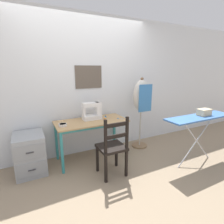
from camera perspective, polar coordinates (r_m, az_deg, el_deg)
The scene contains 13 objects.
ground_plane at distance 3.12m, azimuth -4.46°, elevation -16.96°, with size 14.00×14.00×0.00m, color gray.
wall_back at distance 3.29m, azimuth -9.16°, elevation 8.14°, with size 10.00×0.07×2.55m.
sewing_table at distance 3.09m, azimuth -6.61°, elevation -4.37°, with size 1.24×0.57×0.72m.
sewing_machine at distance 3.12m, azimuth -6.21°, elevation 0.20°, with size 0.34×0.17×0.33m.
fabric_bowl at distance 2.87m, azimuth -15.76°, elevation -4.08°, with size 0.13×0.13×0.04m.
scissors at distance 3.17m, azimuth 2.36°, elevation -2.18°, with size 0.10×0.10×0.01m.
thread_spool_near_machine at distance 3.14m, azimuth -2.36°, elevation -2.08°, with size 0.03×0.03×0.03m.
thread_spool_mid_table at distance 3.24m, azimuth -2.13°, elevation -1.52°, with size 0.04×0.04×0.04m.
wooden_chair at distance 2.67m, azimuth 0.13°, elevation -11.57°, with size 0.40×0.38×0.95m.
filing_cabinet at distance 3.09m, azimuth -25.18°, elevation -12.14°, with size 0.44×0.55×0.62m.
dress_form at distance 3.53m, azimuth 9.56°, elevation 4.31°, with size 0.35×0.32×1.44m.
ironing_board at distance 3.22m, azimuth 26.62°, elevation -2.08°, with size 1.27×0.33×0.85m.
storage_box at distance 3.31m, azimuth 27.87°, elevation -0.02°, with size 0.23×0.14×0.11m.
Camera 1 is at (-0.99, -2.48, 1.61)m, focal length 28.00 mm.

